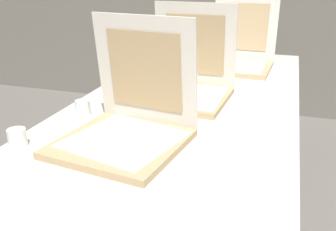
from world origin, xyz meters
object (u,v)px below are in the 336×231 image
(pizza_box_front, at_px, (127,126))
(cup_white_near_center, at_px, (83,108))
(table, at_px, (177,125))
(pizza_box_middle, at_px, (186,85))
(pizza_box_back, at_px, (238,57))
(cup_white_near_left, at_px, (17,138))

(pizza_box_front, relative_size, cup_white_near_center, 7.18)
(table, xyz_separation_m, pizza_box_middle, (-0.02, 0.19, 0.10))
(table, bearing_deg, pizza_box_back, 81.82)
(pizza_box_front, relative_size, pizza_box_back, 0.97)
(pizza_box_front, distance_m, pizza_box_back, 1.08)
(pizza_box_front, xyz_separation_m, pizza_box_middle, (0.06, 0.48, -0.00))
(table, bearing_deg, pizza_box_middle, 96.41)
(pizza_box_front, distance_m, pizza_box_middle, 0.48)
(pizza_box_front, xyz_separation_m, cup_white_near_center, (-0.25, 0.17, -0.03))
(pizza_box_back, bearing_deg, pizza_box_front, -97.27)
(table, height_order, cup_white_near_left, cup_white_near_left)
(pizza_box_front, height_order, pizza_box_middle, same)
(pizza_box_middle, relative_size, cup_white_near_left, 6.69)
(table, xyz_separation_m, cup_white_near_center, (-0.33, -0.12, 0.07))
(cup_white_near_center, bearing_deg, pizza_box_front, -33.98)
(pizza_box_back, bearing_deg, cup_white_near_left, -109.61)
(cup_white_near_left, bearing_deg, pizza_box_back, 67.58)
(table, height_order, pizza_box_front, pizza_box_front)
(pizza_box_middle, xyz_separation_m, cup_white_near_center, (-0.30, -0.31, -0.03))
(pizza_box_middle, bearing_deg, pizza_box_back, 80.10)
(pizza_box_middle, bearing_deg, table, -80.60)
(pizza_box_back, relative_size, cup_white_near_center, 7.37)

